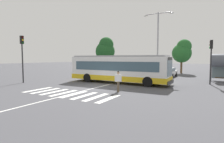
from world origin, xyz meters
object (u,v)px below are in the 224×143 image
parked_car_silver (135,70)px  parked_car_red (151,71)px  background_tree_right (182,51)px  pedestrian_crossing_street (118,80)px  traffic_light_near_corner (22,52)px  parked_car_white (168,72)px  traffic_light_far_corner (211,55)px  background_tree_left (105,49)px  twin_arm_street_lamp (158,38)px  city_transit_bus (118,69)px

parked_car_silver → parked_car_red: (2.64, 0.40, 0.00)m
background_tree_right → pedestrian_crossing_street: bearing=-94.8°
parked_car_red → traffic_light_near_corner: traffic_light_near_corner is taller
parked_car_silver → parked_car_red: 2.67m
parked_car_white → traffic_light_far_corner: 8.12m
pedestrian_crossing_street → traffic_light_far_corner: traffic_light_far_corner is taller
traffic_light_far_corner → background_tree_left: background_tree_left is taller
pedestrian_crossing_street → background_tree_left: (-13.21, 19.66, 3.62)m
traffic_light_far_corner → twin_arm_street_lamp: (-6.70, 3.91, 2.46)m
traffic_light_near_corner → twin_arm_street_lamp: bearing=47.7°
parked_car_silver → background_tree_right: size_ratio=0.76×
city_transit_bus → traffic_light_near_corner: 10.87m
pedestrian_crossing_street → parked_car_silver: pedestrian_crossing_street is taller
pedestrian_crossing_street → background_tree_right: (1.80, 21.67, 3.02)m
pedestrian_crossing_street → background_tree_right: background_tree_right is taller
parked_car_silver → background_tree_right: 10.24m
parked_car_red → twin_arm_street_lamp: twin_arm_street_lamp is taller
parked_car_red → background_tree_right: background_tree_right is taller
parked_car_white → background_tree_left: 15.80m
parked_car_silver → traffic_light_far_corner: (10.87, -5.63, 2.36)m
parked_car_white → parked_car_red: bearing=169.3°
pedestrian_crossing_street → background_tree_left: background_tree_left is taller
traffic_light_near_corner → background_tree_right: size_ratio=0.86×
background_tree_left → background_tree_right: (15.02, 2.02, -0.60)m
parked_car_white → twin_arm_street_lamp: twin_arm_street_lamp is taller
parked_car_white → traffic_light_near_corner: 19.52m
parked_car_silver → background_tree_right: bearing=50.8°
city_transit_bus → parked_car_silver: city_transit_bus is taller
pedestrian_crossing_street → parked_car_silver: bearing=107.1°
parked_car_red → parked_car_silver: bearing=-171.3°
city_transit_bus → parked_car_red: city_transit_bus is taller
parked_car_silver → background_tree_left: (-8.87, 5.52, 3.82)m
parked_car_red → background_tree_right: 8.58m
city_transit_bus → traffic_light_far_corner: traffic_light_far_corner is taller
parked_car_red → parked_car_white: bearing=-10.7°
parked_car_white → background_tree_right: bearing=84.3°
parked_car_silver → twin_arm_street_lamp: 6.60m
city_transit_bus → parked_car_silver: (-1.88, 9.37, -0.82)m
city_transit_bus → pedestrian_crossing_street: bearing=-62.7°
traffic_light_near_corner → background_tree_right: 25.95m
parked_car_red → background_tree_left: bearing=156.0°
pedestrian_crossing_street → traffic_light_far_corner: bearing=52.5°
traffic_light_near_corner → traffic_light_far_corner: (18.37, 8.90, -0.36)m
background_tree_left → background_tree_right: background_tree_left is taller
city_transit_bus → parked_car_white: bearing=69.3°
twin_arm_street_lamp → background_tree_left: 14.95m
traffic_light_near_corner → traffic_light_far_corner: size_ratio=1.13×
pedestrian_crossing_street → background_tree_left: size_ratio=0.24×
parked_car_red → background_tree_left: background_tree_left is taller
pedestrian_crossing_street → background_tree_right: 21.96m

